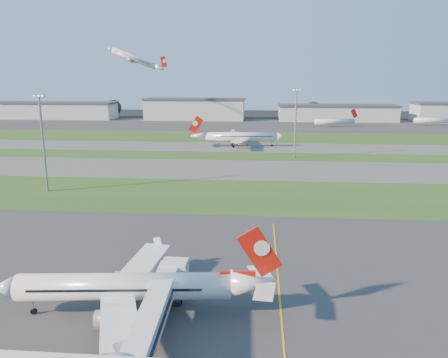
# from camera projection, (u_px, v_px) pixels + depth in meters

# --- Properties ---
(ground) EXTENTS (700.00, 700.00, 0.00)m
(ground) POSITION_uv_depth(u_px,v_px,m) (244.00, 292.00, 62.79)
(ground) COLOR black
(ground) RESTS_ON ground
(apron_near) EXTENTS (300.00, 70.00, 0.01)m
(apron_near) POSITION_uv_depth(u_px,v_px,m) (244.00, 292.00, 62.79)
(apron_near) COLOR #333335
(apron_near) RESTS_ON ground
(grass_strip_a) EXTENTS (300.00, 34.00, 0.01)m
(grass_strip_a) POSITION_uv_depth(u_px,v_px,m) (252.00, 196.00, 113.23)
(grass_strip_a) COLOR #2A511B
(grass_strip_a) RESTS_ON ground
(taxiway_a) EXTENTS (300.00, 32.00, 0.01)m
(taxiway_a) POSITION_uv_depth(u_px,v_px,m) (254.00, 170.00, 145.25)
(taxiway_a) COLOR #515154
(taxiway_a) RESTS_ON ground
(grass_strip_b) EXTENTS (300.00, 18.00, 0.01)m
(grass_strip_b) POSITION_uv_depth(u_px,v_px,m) (255.00, 156.00, 169.50)
(grass_strip_b) COLOR #2A511B
(grass_strip_b) RESTS_ON ground
(taxiway_b) EXTENTS (300.00, 26.00, 0.01)m
(taxiway_b) POSITION_uv_depth(u_px,v_px,m) (256.00, 147.00, 190.85)
(taxiway_b) COLOR #515154
(taxiway_b) RESTS_ON ground
(grass_strip_c) EXTENTS (300.00, 40.00, 0.01)m
(grass_strip_c) POSITION_uv_depth(u_px,v_px,m) (256.00, 137.00, 222.86)
(grass_strip_c) COLOR #2A511B
(grass_strip_c) RESTS_ON ground
(apron_far) EXTENTS (400.00, 80.00, 0.01)m
(apron_far) POSITION_uv_depth(u_px,v_px,m) (257.00, 125.00, 281.07)
(apron_far) COLOR #333335
(apron_far) RESTS_ON ground
(yellow_line) EXTENTS (0.25, 60.00, 0.02)m
(yellow_line) POSITION_uv_depth(u_px,v_px,m) (279.00, 293.00, 62.38)
(yellow_line) COLOR gold
(yellow_line) RESTS_ON ground
(jet_bridge) EXTENTS (4.20, 26.90, 6.20)m
(jet_bridge) POSITION_uv_depth(u_px,v_px,m) (150.00, 321.00, 47.88)
(jet_bridge) COLOR silver
(jet_bridge) RESTS_ON ground
(airliner_parked) EXTENTS (34.09, 28.80, 10.64)m
(airliner_parked) POSITION_uv_depth(u_px,v_px,m) (127.00, 287.00, 56.14)
(airliner_parked) COLOR white
(airliner_parked) RESTS_ON ground
(airliner_taxiing) EXTENTS (38.97, 32.91, 12.17)m
(airliner_taxiing) POSITION_uv_depth(u_px,v_px,m) (240.00, 137.00, 191.86)
(airliner_taxiing) COLOR white
(airliner_taxiing) RESTS_ON ground
(airliner_departing) EXTENTS (36.33, 30.73, 11.34)m
(airliner_departing) POSITION_uv_depth(u_px,v_px,m) (134.00, 59.00, 280.34)
(airliner_departing) COLOR white
(mini_jet_near) EXTENTS (27.78, 10.90, 9.48)m
(mini_jet_near) POSITION_uv_depth(u_px,v_px,m) (335.00, 121.00, 269.19)
(mini_jet_near) COLOR white
(mini_jet_near) RESTS_ON ground
(mini_jet_far) EXTENTS (28.59, 6.27, 9.48)m
(mini_jet_far) POSITION_uv_depth(u_px,v_px,m) (435.00, 120.00, 275.93)
(mini_jet_far) COLOR white
(mini_jet_far) RESTS_ON ground
(light_mast_west) EXTENTS (3.20, 0.70, 25.80)m
(light_mast_west) POSITION_uv_depth(u_px,v_px,m) (43.00, 137.00, 114.28)
(light_mast_west) COLOR gray
(light_mast_west) RESTS_ON ground
(light_mast_centre) EXTENTS (3.20, 0.70, 25.80)m
(light_mast_centre) POSITION_uv_depth(u_px,v_px,m) (296.00, 119.00, 162.97)
(light_mast_centre) COLOR gray
(light_mast_centre) RESTS_ON ground
(hangar_far_west) EXTENTS (91.80, 23.00, 12.20)m
(hangar_far_west) POSITION_uv_depth(u_px,v_px,m) (54.00, 110.00, 320.87)
(hangar_far_west) COLOR #A7ABAF
(hangar_far_west) RESTS_ON ground
(hangar_west) EXTENTS (71.40, 23.00, 15.20)m
(hangar_west) POSITION_uv_depth(u_px,v_px,m) (195.00, 109.00, 312.06)
(hangar_west) COLOR #A7ABAF
(hangar_west) RESTS_ON ground
(hangar_east) EXTENTS (81.60, 23.00, 11.20)m
(hangar_east) POSITION_uv_depth(u_px,v_px,m) (337.00, 113.00, 304.46)
(hangar_east) COLOR #A7ABAF
(hangar_east) RESTS_ON ground
(tree_far_west) EXTENTS (11.00, 11.00, 12.00)m
(tree_far_west) POSITION_uv_depth(u_px,v_px,m) (11.00, 108.00, 336.62)
(tree_far_west) COLOR black
(tree_far_west) RESTS_ON ground
(tree_west) EXTENTS (12.10, 12.10, 13.20)m
(tree_west) POSITION_uv_depth(u_px,v_px,m) (113.00, 108.00, 331.97)
(tree_west) COLOR black
(tree_west) RESTS_ON ground
(tree_mid_west) EXTENTS (9.90, 9.90, 10.80)m
(tree_mid_west) POSITION_uv_depth(u_px,v_px,m) (231.00, 111.00, 321.13)
(tree_mid_west) COLOR black
(tree_mid_west) RESTS_ON ground
(tree_mid_east) EXTENTS (11.55, 11.55, 12.60)m
(tree_mid_east) POSITION_uv_depth(u_px,v_px,m) (313.00, 109.00, 318.98)
(tree_mid_east) COLOR black
(tree_mid_east) RESTS_ON ground
(tree_east) EXTENTS (10.45, 10.45, 11.40)m
(tree_east) POSITION_uv_depth(u_px,v_px,m) (419.00, 111.00, 311.14)
(tree_east) COLOR black
(tree_east) RESTS_ON ground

